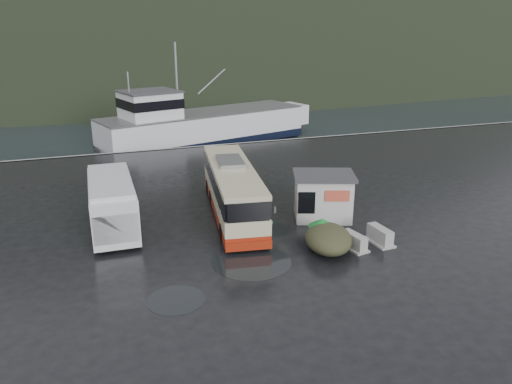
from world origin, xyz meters
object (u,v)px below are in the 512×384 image
object	(u,v)px
coach_bus	(233,214)
jersey_barrier_b	(353,248)
dome_tent	(328,250)
fishing_trawler	(205,130)
white_van	(115,228)
waste_bin_right	(321,243)
waste_bin_left	(259,239)
ticket_kiosk	(322,218)
jersey_barrier_a	(379,243)

from	to	relation	value
coach_bus	jersey_barrier_b	bearing A→B (deg)	-48.21
coach_bus	dome_tent	distance (m)	6.86
coach_bus	fishing_trawler	distance (m)	24.10
white_van	waste_bin_right	world-z (taller)	white_van
waste_bin_left	ticket_kiosk	world-z (taller)	ticket_kiosk
waste_bin_left	jersey_barrier_b	size ratio (longest dim) A/B	0.88
white_van	jersey_barrier_b	distance (m)	12.58
coach_bus	ticket_kiosk	world-z (taller)	coach_bus
coach_bus	waste_bin_right	xyz separation A→B (m)	(2.98, -5.37, 0.00)
jersey_barrier_b	fishing_trawler	xyz separation A→B (m)	(-0.19, 30.17, 0.00)
waste_bin_right	jersey_barrier_a	world-z (taller)	waste_bin_right
waste_bin_right	fishing_trawler	world-z (taller)	fishing_trawler
white_van	jersey_barrier_a	bearing A→B (deg)	-26.04
dome_tent	fishing_trawler	size ratio (longest dim) A/B	0.12
fishing_trawler	coach_bus	bearing A→B (deg)	-116.25
waste_bin_left	dome_tent	bearing A→B (deg)	-40.10
waste_bin_right	fishing_trawler	distance (m)	29.15
jersey_barrier_b	fishing_trawler	world-z (taller)	fishing_trawler
dome_tent	white_van	bearing A→B (deg)	147.20
waste_bin_left	jersey_barrier_a	world-z (taller)	waste_bin_left
waste_bin_left	fishing_trawler	size ratio (longest dim) A/B	0.05
waste_bin_right	dome_tent	world-z (taller)	waste_bin_right
jersey_barrier_a	white_van	bearing A→B (deg)	153.25
waste_bin_right	jersey_barrier_b	xyz separation A→B (m)	(1.24, -1.05, 0.00)
jersey_barrier_b	waste_bin_left	bearing A→B (deg)	147.92
coach_bus	jersey_barrier_b	xyz separation A→B (m)	(4.22, -6.41, 0.00)
dome_tent	jersey_barrier_b	bearing A→B (deg)	-9.67
white_van	fishing_trawler	bearing A→B (deg)	66.59
waste_bin_right	dome_tent	bearing A→B (deg)	-92.77
dome_tent	jersey_barrier_b	world-z (taller)	dome_tent
waste_bin_left	dome_tent	world-z (taller)	waste_bin_left
coach_bus	white_van	bearing A→B (deg)	-171.32
jersey_barrier_b	dome_tent	bearing A→B (deg)	170.33
white_van	dome_tent	world-z (taller)	white_van
ticket_kiosk	white_van	bearing A→B (deg)	-171.28
white_van	jersey_barrier_a	size ratio (longest dim) A/B	4.08
jersey_barrier_b	coach_bus	bearing A→B (deg)	123.35
coach_bus	jersey_barrier_b	world-z (taller)	coach_bus
white_van	fishing_trawler	xyz separation A→B (m)	(10.65, 23.79, 0.00)
coach_bus	white_van	xyz separation A→B (m)	(-6.62, -0.03, 0.00)
jersey_barrier_a	jersey_barrier_b	world-z (taller)	jersey_barrier_a
waste_bin_left	jersey_barrier_b	xyz separation A→B (m)	(3.99, -2.50, 0.00)
waste_bin_right	jersey_barrier_b	distance (m)	1.62
jersey_barrier_a	jersey_barrier_b	size ratio (longest dim) A/B	1.07
jersey_barrier_a	fishing_trawler	bearing A→B (deg)	93.30
waste_bin_left	fishing_trawler	xyz separation A→B (m)	(3.79, 27.67, 0.00)
waste_bin_right	jersey_barrier_a	xyz separation A→B (m)	(2.78, -0.91, 0.00)
coach_bus	waste_bin_left	distance (m)	3.92
ticket_kiosk	jersey_barrier_b	distance (m)	4.15
waste_bin_left	ticket_kiosk	bearing A→B (deg)	20.73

